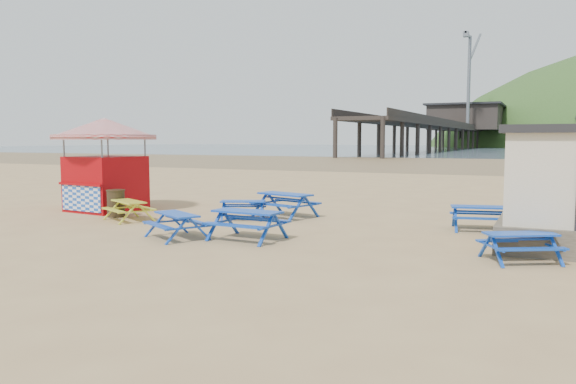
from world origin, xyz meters
The scene contains 13 objects.
ground centered at (0.00, 0.00, 0.00)m, with size 400.00×400.00×0.00m, color tan.
wet_sand centered at (0.00, 55.00, 0.00)m, with size 400.00×400.00×0.00m, color olive.
sea centered at (0.00, 170.00, 0.01)m, with size 400.00×400.00×0.00m, color #485A67.
picnic_table_blue_a centered at (-1.75, 1.24, 0.33)m, with size 1.91×1.75×0.65m.
picnic_table_blue_b centered at (-0.62, 2.32, 0.43)m, with size 2.46×2.19×0.86m.
picnic_table_blue_c centered at (6.13, 2.17, 0.38)m, with size 2.05×1.79×0.75m.
picnic_table_blue_d centered at (-1.52, -2.95, 0.36)m, with size 2.16×2.04×0.71m.
picnic_table_blue_e centered at (0.38, -2.29, 0.41)m, with size 2.06×1.70×0.82m.
picnic_table_blue_f centered at (7.44, -2.15, 0.33)m, with size 2.01×1.89×0.67m.
picnic_table_yellow centered at (-5.15, -0.75, 0.35)m, with size 2.07×1.93×0.69m.
ice_cream_kiosk centered at (-7.80, 1.04, 2.29)m, with size 4.49×4.49×3.64m.
litter_bin centered at (-6.20, -0.21, 0.50)m, with size 0.67×0.67×0.99m.
pier centered at (-17.99, 178.23, 5.46)m, with size 24.00×220.00×39.29m.
Camera 1 is at (7.95, -15.87, 2.79)m, focal length 35.00 mm.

